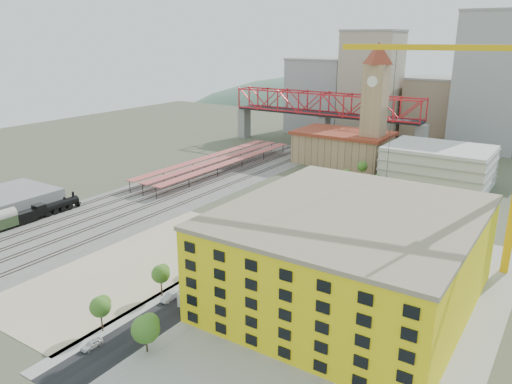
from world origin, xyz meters
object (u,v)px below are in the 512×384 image
Objects in this scene: tower_crane at (510,116)px; site_trailer_d at (278,238)px; site_trailer_a at (195,290)px; clock_tower at (375,95)px; site_trailer_c at (242,261)px; locomotive at (50,209)px; car_0 at (92,345)px; site_trailer_b at (238,263)px; construction_building at (350,255)px.

site_trailer_d is (-46.79, -13.15, -33.18)m from tower_crane.
site_trailer_a is (-46.79, -45.74, -33.16)m from tower_crane.
clock_tower is 103.88m from site_trailer_c.
locomotive is 68.81m from site_trailer_d.
site_trailer_d is at bearing 87.11° from car_0.
site_trailer_c is (66.00, 3.29, -0.69)m from locomotive.
clock_tower is 105.36m from site_trailer_b.
clock_tower is 119.77m from site_trailer_a.
site_trailer_b is 38.05m from car_0.
locomotive is 2.18× the size of site_trailer_a.
clock_tower is at bearing 92.25° from car_0.
site_trailer_c reaches higher than site_trailer_b.
construction_building reaches higher than site_trailer_b.
locomotive is at bearing -162.41° from site_trailer_b.
locomotive reaches higher than site_trailer_c.
tower_crane is at bearing 48.84° from site_trailer_c.
locomotive is 5.60× the size of car_0.
site_trailer_a is (66.00, -13.15, -0.67)m from locomotive.
tower_crane is at bearing 49.43° from site_trailer_b.
site_trailer_a is 1.04× the size of site_trailer_b.
site_trailer_d reaches higher than car_0.
site_trailer_a is at bearing -11.27° from locomotive.
locomotive is 2.27× the size of site_trailer_b.
construction_building reaches higher than car_0.
tower_crane is 14.36× the size of car_0.
site_trailer_b is 1.53m from site_trailer_c.
site_trailer_b is 0.98× the size of site_trailer_c.
locomotive is at bearing 179.16° from site_trailer_d.
tower_crane reaches higher than construction_building.
site_trailer_d is (66.00, 19.44, -0.68)m from locomotive.
site_trailer_d is (0.00, 17.67, 0.04)m from site_trailer_b.
construction_building reaches higher than site_trailer_d.
site_trailer_b is 0.97× the size of site_trailer_d.
site_trailer_b is (0.00, 14.91, -0.05)m from site_trailer_a.
site_trailer_c is at bearing 75.03° from site_trailer_a.
site_trailer_c is at bearing -85.42° from clock_tower.
clock_tower is 89.56m from tower_crane.
site_trailer_a is at bearing -107.25° from site_trailer_d.
site_trailer_c is at bearing 179.79° from construction_building.
site_trailer_a reaches higher than site_trailer_d.
construction_building is at bearing 16.57° from site_trailer_c.
construction_building reaches higher than site_trailer_c.
construction_building is (34.00, -99.99, -19.29)m from clock_tower.
site_trailer_c is 1.00× the size of site_trailer_d.
clock_tower is 5.41× the size of site_trailer_b.
site_trailer_a reaches higher than site_trailer_c.
locomotive is 121.81m from tower_crane.
locomotive reaches higher than site_trailer_d.
tower_crane reaches higher than clock_tower.
car_0 is at bearing -87.95° from clock_tower.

